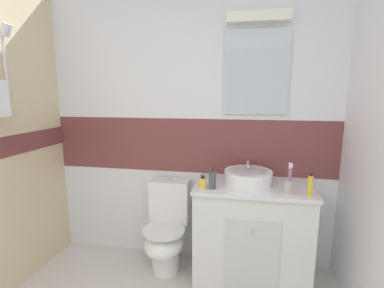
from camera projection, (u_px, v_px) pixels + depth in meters
wall_back_tiled at (191, 128)px, 2.54m from camera, size 3.20×0.20×2.50m
vanity_cabinet at (251, 233)px, 2.30m from camera, size 0.93×0.54×0.85m
sink_basin at (248, 177)px, 2.21m from camera, size 0.38×0.42×0.15m
toilet at (166, 230)px, 2.46m from camera, size 0.37×0.50×0.81m
toothbrush_cup at (289, 185)px, 2.01m from camera, size 0.07×0.07×0.23m
soap_dispenser at (213, 180)px, 2.11m from camera, size 0.06×0.06×0.17m
toothpaste_tube_upright at (310, 185)px, 1.95m from camera, size 0.03×0.03×0.17m
perfume_flask_small at (203, 182)px, 2.12m from camera, size 0.04×0.03×0.10m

